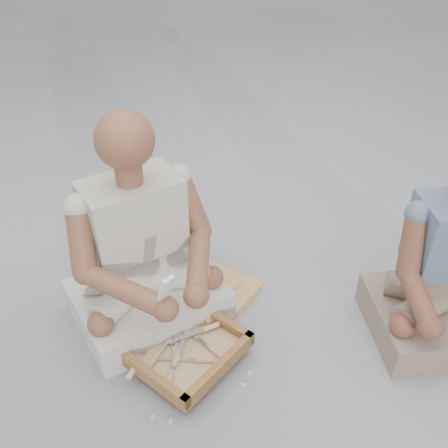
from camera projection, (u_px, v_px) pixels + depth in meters
The scene contains 31 objects.
ground at pixel (211, 311), 2.18m from camera, with size 60.00×60.00×0.00m, color #939398.
carved_panel at pixel (186, 286), 2.29m from camera, with size 0.59×0.39×0.04m, color #945939.
tool_tray at pixel (174, 340), 1.97m from camera, with size 0.51×0.41×0.06m.
chisel_0 at pixel (170, 378), 1.81m from camera, with size 0.14×0.19×0.02m.
chisel_1 at pixel (175, 351), 1.92m from camera, with size 0.20×0.12×0.02m.
chisel_2 at pixel (178, 355), 1.90m from camera, with size 0.11×0.21×0.02m.
chisel_3 at pixel (157, 357), 1.89m from camera, with size 0.06×0.22×0.02m.
chisel_4 at pixel (191, 321), 2.03m from camera, with size 0.17×0.17×0.02m.
chisel_5 at pixel (216, 352), 1.91m from camera, with size 0.22×0.04×0.02m.
chisel_6 at pixel (206, 329), 2.00m from camera, with size 0.11×0.21×0.02m.
chisel_7 at pixel (199, 360), 1.88m from camera, with size 0.19×0.14×0.02m.
chisel_8 at pixel (209, 321), 2.04m from camera, with size 0.12×0.20×0.02m.
chisel_9 at pixel (136, 366), 1.87m from camera, with size 0.08×0.21×0.02m.
wood_chip_0 at pixel (181, 362), 1.96m from camera, with size 0.02×0.01×0.00m, color #D7AD7F.
wood_chip_1 at pixel (171, 422), 1.75m from camera, with size 0.02×0.01×0.00m, color #D7AD7F.
wood_chip_2 at pixel (163, 388), 1.86m from camera, with size 0.02×0.01×0.00m, color #D7AD7F.
wood_chip_3 at pixel (153, 290), 2.29m from camera, with size 0.02×0.01×0.00m, color #D7AD7F.
wood_chip_4 at pixel (196, 369), 1.93m from camera, with size 0.02×0.01×0.00m, color #D7AD7F.
wood_chip_5 at pixel (214, 308), 2.20m from camera, with size 0.02×0.01×0.00m, color #D7AD7F.
wood_chip_6 at pixel (156, 381), 1.88m from camera, with size 0.02×0.01×0.00m, color #D7AD7F.
wood_chip_7 at pixel (158, 355), 1.99m from camera, with size 0.02×0.01×0.00m, color #D7AD7F.
wood_chip_8 at pixel (156, 366), 1.94m from camera, with size 0.02×0.01×0.00m, color #D7AD7F.
wood_chip_9 at pixel (217, 323), 2.12m from camera, with size 0.02×0.01×0.00m, color #D7AD7F.
wood_chip_10 at pixel (153, 417), 1.76m from camera, with size 0.02×0.01×0.00m, color #D7AD7F.
wood_chip_11 at pixel (243, 384), 1.87m from camera, with size 0.02×0.01×0.00m, color #D7AD7F.
wood_chip_12 at pixel (250, 373), 1.91m from camera, with size 0.02×0.01×0.00m, color #D7AD7F.
wood_chip_13 at pixel (215, 342), 2.04m from camera, with size 0.02×0.01×0.00m, color #D7AD7F.
wood_chip_14 at pixel (212, 318), 2.15m from camera, with size 0.02×0.01×0.00m, color #D7AD7F.
wood_chip_15 at pixel (157, 363), 1.95m from camera, with size 0.02×0.01×0.00m, color #D7AD7F.
craftsman at pixel (143, 257), 2.00m from camera, with size 0.70×0.71×0.92m.
mobile_phone at pixel (166, 288), 1.67m from camera, with size 0.06×0.05×0.11m.
Camera 1 is at (1.00, -1.19, 1.59)m, focal length 40.00 mm.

